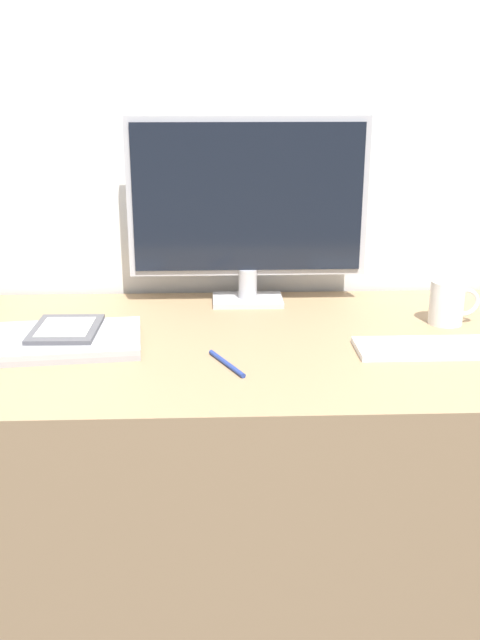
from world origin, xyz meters
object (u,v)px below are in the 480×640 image
object	(u,v)px
ereader	(66,329)
monitor	(248,205)
keyboard	(431,348)
pen	(228,363)
laptop	(52,341)
coffee_mug	(448,302)

from	to	relation	value
ereader	monitor	bearing A→B (deg)	34.19
monitor	keyboard	xyz separation A→B (m)	(0.34, -0.34, -0.23)
ereader	pen	world-z (taller)	ereader
keyboard	pen	bearing A→B (deg)	-171.26
laptop	coffee_mug	size ratio (longest dim) A/B	3.37
ereader	keyboard	bearing A→B (deg)	-6.45
laptop	ereader	xyz separation A→B (m)	(0.02, 0.03, 0.02)
laptop	pen	world-z (taller)	laptop
coffee_mug	pen	size ratio (longest dim) A/B	0.87
laptop	monitor	bearing A→B (deg)	35.43
keyboard	pen	size ratio (longest dim) A/B	2.34
monitor	laptop	bearing A→B (deg)	-144.57
laptop	coffee_mug	distance (m)	0.84
laptop	ereader	size ratio (longest dim) A/B	2.16
keyboard	monitor	bearing A→B (deg)	135.23
monitor	pen	size ratio (longest dim) A/B	4.41
keyboard	laptop	size ratio (longest dim) A/B	0.80
ereader	pen	distance (m)	0.36
keyboard	coffee_mug	size ratio (longest dim) A/B	2.69
laptop	keyboard	bearing A→B (deg)	-4.08
monitor	ereader	xyz separation A→B (m)	(-0.38, -0.26, -0.21)
monitor	laptop	world-z (taller)	monitor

